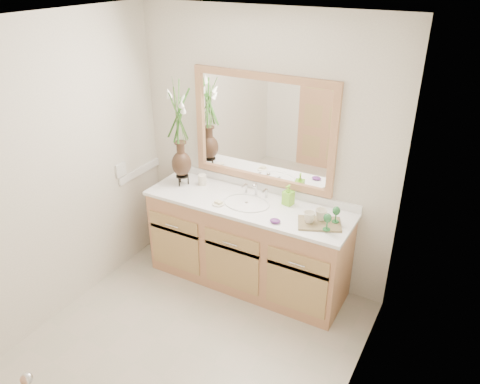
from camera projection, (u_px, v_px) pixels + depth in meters
The scene contains 21 objects.
floor at pixel (185, 351), 3.61m from camera, with size 2.60×2.60×0.00m, color #BAB49F.
ceiling at pixel (161, 24), 2.53m from camera, with size 2.40×2.60×0.02m, color white.
wall_back at pixel (263, 152), 4.08m from camera, with size 2.40×0.02×2.40m, color beige.
wall_front at pixel (0, 345), 2.06m from camera, with size 2.40×0.02×2.40m, color beige.
wall_left at pixel (48, 179), 3.59m from camera, with size 0.02×2.60×2.40m, color beige.
wall_right at pixel (354, 269), 2.55m from camera, with size 0.02×2.60×2.40m, color beige.
vanity at pixel (247, 244), 4.22m from camera, with size 1.80×0.55×0.80m.
counter at pixel (247, 204), 4.04m from camera, with size 1.84×0.57×0.03m, color white.
sink at pixel (246, 209), 4.04m from camera, with size 0.38×0.34×0.23m.
mirror at pixel (263, 130), 3.98m from camera, with size 1.32×0.04×0.97m.
switch_plate at pixel (121, 170), 4.28m from camera, with size 0.02×0.12×0.12m, color white.
flower_vase at pixel (179, 124), 4.09m from camera, with size 0.21×0.21×0.87m.
tumbler at pixel (202, 180), 4.32m from camera, with size 0.08×0.08×0.10m, color white.
soap_dish at pixel (219, 204), 3.99m from camera, with size 0.10×0.10×0.03m.
soap_bottle at pixel (288, 196), 3.96m from camera, with size 0.07×0.08×0.16m, color #85DF34.
purple_dish at pixel (275, 221), 3.72m from camera, with size 0.09×0.07×0.03m, color #57246D.
tray at pixel (319, 224), 3.69m from camera, with size 0.34×0.22×0.02m, color brown.
mug_left at pixel (309, 217), 3.68m from camera, with size 0.09×0.09×0.09m, color white.
mug_right at pixel (321, 214), 3.71m from camera, with size 0.10×0.09×0.10m, color white.
goblet_front at pixel (327, 219), 3.55m from camera, with size 0.06×0.06×0.14m.
goblet_back at pixel (336, 212), 3.66m from camera, with size 0.06×0.06×0.14m.
Camera 1 is at (1.67, -2.12, 2.73)m, focal length 35.00 mm.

